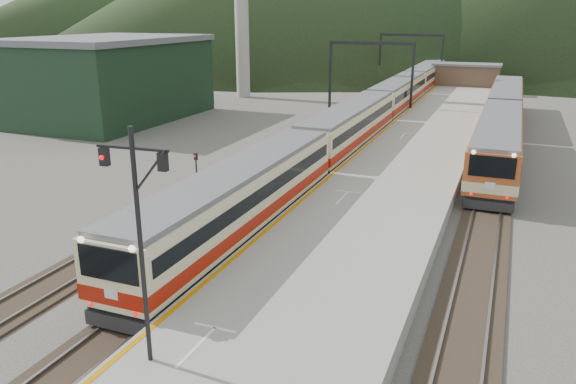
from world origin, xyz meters
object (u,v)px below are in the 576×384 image
at_px(second_train, 502,118).
at_px(signal_mast, 139,225).
at_px(worker, 85,268).
at_px(main_train, 378,108).

height_order(second_train, signal_mast, signal_mast).
bearing_deg(worker, main_train, -88.26).
xyz_separation_m(second_train, worker, (-15.11, -36.05, -1.19)).
relative_size(main_train, signal_mast, 11.30).
bearing_deg(worker, signal_mast, 151.91).
distance_m(second_train, signal_mast, 41.67).
distance_m(main_train, worker, 37.82).
distance_m(signal_mast, worker, 9.09).
bearing_deg(signal_mast, main_train, 93.87).
xyz_separation_m(signal_mast, worker, (-6.47, 4.58, -4.46)).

